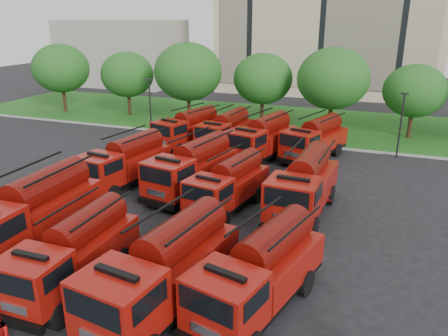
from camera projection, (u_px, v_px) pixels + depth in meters
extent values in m
plane|color=black|center=(157.00, 226.00, 23.32)|extent=(140.00, 140.00, 0.00)
cube|color=#174311|center=(276.00, 121.00, 46.30)|extent=(70.00, 16.00, 0.12)
cube|color=gray|center=(254.00, 140.00, 39.13)|extent=(70.00, 0.30, 0.14)
cube|color=#BDAC8C|center=(332.00, 1.00, 61.00)|extent=(30.00, 14.00, 25.00)
cube|color=black|center=(324.00, 0.00, 54.72)|extent=(28.00, 0.15, 22.00)
cube|color=gray|center=(123.00, 52.00, 70.49)|extent=(18.00, 12.00, 10.00)
cylinder|color=#382314|center=(65.00, 101.00, 50.27)|extent=(0.36, 0.36, 2.62)
ellipsoid|color=#164D17|center=(61.00, 68.00, 49.04)|extent=(6.30, 6.30, 5.36)
cylinder|color=#382314|center=(129.00, 105.00, 48.55)|extent=(0.36, 0.36, 2.38)
ellipsoid|color=#164D17|center=(127.00, 75.00, 47.44)|extent=(5.71, 5.71, 4.86)
cylinder|color=#382314|center=(189.00, 111.00, 44.52)|extent=(0.36, 0.36, 2.80)
ellipsoid|color=#164D17|center=(188.00, 72.00, 43.21)|extent=(6.72, 6.72, 5.71)
cylinder|color=#382314|center=(262.00, 113.00, 44.48)|extent=(0.36, 0.36, 2.45)
ellipsoid|color=#164D17|center=(263.00, 79.00, 43.33)|extent=(5.88, 5.88, 5.00)
cylinder|color=#382314|center=(330.00, 120.00, 40.79)|extent=(0.36, 0.36, 2.73)
ellipsoid|color=#164D17|center=(333.00, 79.00, 39.52)|extent=(6.55, 6.55, 5.57)
cylinder|color=#382314|center=(410.00, 127.00, 39.44)|extent=(0.36, 0.36, 2.27)
ellipsoid|color=#164D17|center=(415.00, 91.00, 38.38)|extent=(5.46, 5.46, 4.64)
cylinder|color=black|center=(150.00, 107.00, 41.01)|extent=(0.14, 0.14, 5.00)
cube|color=black|center=(149.00, 80.00, 40.17)|extent=(0.60, 0.25, 0.12)
cylinder|color=black|center=(400.00, 127.00, 33.75)|extent=(0.14, 0.14, 5.00)
cube|color=black|center=(405.00, 94.00, 32.91)|extent=(0.60, 0.25, 0.12)
cube|color=black|center=(35.00, 233.00, 20.98)|extent=(2.66, 7.73, 0.33)
cube|color=#8F0B04|center=(50.00, 207.00, 21.77)|extent=(2.78, 5.09, 1.43)
cylinder|color=#4C0704|center=(47.00, 185.00, 21.38)|extent=(1.73, 4.64, 1.65)
cylinder|color=black|center=(11.00, 271.00, 18.08)|extent=(0.40, 1.21, 1.21)
cylinder|color=black|center=(43.00, 215.00, 23.17)|extent=(0.40, 1.21, 1.21)
cylinder|color=black|center=(83.00, 222.00, 22.38)|extent=(0.40, 1.21, 1.21)
cube|color=black|center=(77.00, 272.00, 17.99)|extent=(2.22, 6.54, 0.28)
cube|color=black|center=(16.00, 323.00, 15.08)|extent=(2.33, 0.26, 0.33)
cube|color=#8F0B04|center=(34.00, 279.00, 15.67)|extent=(2.30, 2.07, 1.81)
cube|color=black|center=(10.00, 285.00, 14.60)|extent=(1.95, 0.07, 0.79)
cube|color=#8F0B04|center=(90.00, 245.00, 18.66)|extent=(2.33, 4.31, 1.21)
cylinder|color=#4C0704|center=(88.00, 224.00, 18.33)|extent=(1.44, 3.92, 1.40)
cylinder|color=black|center=(12.00, 303.00, 16.22)|extent=(0.34, 1.03, 1.02)
cylinder|color=black|center=(59.00, 315.00, 15.53)|extent=(0.34, 1.03, 1.02)
cylinder|color=black|center=(81.00, 250.00, 19.85)|extent=(0.34, 1.03, 1.02)
cylinder|color=black|center=(122.00, 259.00, 19.17)|extent=(0.34, 1.03, 1.02)
cube|color=black|center=(166.00, 292.00, 16.55)|extent=(3.42, 7.56, 0.31)
cube|color=#8F0B04|center=(119.00, 302.00, 14.09)|extent=(2.86, 2.64, 2.03)
cube|color=black|center=(91.00, 310.00, 12.97)|extent=(2.17, 0.37, 0.89)
cube|color=#8F0B04|center=(183.00, 259.00, 17.22)|extent=(3.21, 5.11, 1.36)
cylinder|color=#4C0704|center=(182.00, 234.00, 16.86)|extent=(2.17, 4.56, 1.56)
cylinder|color=black|center=(91.00, 327.00, 14.88)|extent=(0.53, 1.19, 1.15)
cylinder|color=black|center=(170.00, 263.00, 18.68)|extent=(0.53, 1.19, 1.15)
cylinder|color=black|center=(218.00, 279.00, 17.59)|extent=(0.53, 1.19, 1.15)
cube|color=black|center=(259.00, 293.00, 16.59)|extent=(3.79, 7.14, 0.29)
cube|color=#8F0B04|center=(225.00, 300.00, 14.41)|extent=(2.82, 2.64, 1.89)
cube|color=black|center=(205.00, 306.00, 13.41)|extent=(1.99, 0.53, 0.83)
cube|color=#8F0B04|center=(273.00, 263.00, 17.17)|extent=(3.38, 4.91, 1.26)
cylinder|color=#4C0704|center=(274.00, 240.00, 16.82)|extent=(2.39, 4.31, 1.46)
cylinder|color=black|center=(196.00, 321.00, 15.24)|extent=(0.58, 1.12, 1.07)
cylinder|color=black|center=(257.00, 266.00, 18.58)|extent=(0.58, 1.12, 1.07)
cylinder|color=black|center=(306.00, 283.00, 17.39)|extent=(0.58, 1.12, 1.07)
cube|color=black|center=(127.00, 176.00, 28.70)|extent=(3.27, 7.11, 0.29)
cube|color=black|center=(87.00, 194.00, 25.86)|extent=(2.45, 0.61, 0.34)
cube|color=#8F0B04|center=(99.00, 171.00, 26.41)|extent=(2.70, 2.49, 1.91)
cube|color=black|center=(85.00, 169.00, 25.36)|extent=(2.04, 0.36, 0.83)
cube|color=#8F0B04|center=(137.00, 160.00, 29.33)|extent=(3.06, 4.81, 1.27)
cylinder|color=#4C0704|center=(136.00, 145.00, 28.99)|extent=(2.08, 4.28, 1.47)
cylinder|color=black|center=(85.00, 187.00, 27.16)|extent=(0.50, 1.12, 1.08)
cylinder|color=black|center=(113.00, 194.00, 26.12)|extent=(0.50, 1.12, 1.08)
cylinder|color=black|center=(131.00, 167.00, 30.70)|extent=(0.50, 1.12, 1.08)
cylinder|color=black|center=(157.00, 172.00, 29.67)|extent=(0.50, 1.12, 1.08)
cube|color=black|center=(193.00, 183.00, 27.45)|extent=(3.58, 7.49, 0.31)
cube|color=black|center=(156.00, 204.00, 24.51)|extent=(2.57, 0.70, 0.36)
cube|color=#8F0B04|center=(168.00, 177.00, 25.07)|extent=(2.87, 2.66, 2.00)
cube|color=black|center=(155.00, 176.00, 23.98)|extent=(2.13, 0.43, 0.87)
cube|color=#8F0B04|center=(203.00, 165.00, 28.10)|extent=(3.30, 5.09, 1.33)
cylinder|color=#4C0704|center=(202.00, 149.00, 27.74)|extent=(2.27, 4.51, 1.54)
cylinder|color=black|center=(151.00, 195.00, 25.88)|extent=(0.55, 1.17, 1.13)
cylinder|color=black|center=(184.00, 203.00, 24.75)|extent=(0.55, 1.17, 1.13)
cylinder|color=black|center=(194.00, 172.00, 29.56)|extent=(0.55, 1.17, 1.13)
cylinder|color=black|center=(224.00, 179.00, 28.43)|extent=(0.55, 1.17, 1.13)
cube|color=black|center=(229.00, 199.00, 25.23)|extent=(3.17, 6.60, 0.27)
cube|color=black|center=(198.00, 221.00, 22.64)|extent=(2.27, 0.62, 0.32)
cube|color=#8F0B04|center=(208.00, 195.00, 23.13)|extent=(2.53, 2.35, 1.76)
cube|color=black|center=(197.00, 195.00, 22.17)|extent=(1.88, 0.38, 0.77)
cube|color=#8F0B04|center=(237.00, 182.00, 25.80)|extent=(2.92, 4.49, 1.18)
cylinder|color=#4C0704|center=(237.00, 167.00, 25.48)|extent=(2.01, 3.98, 1.36)
cylinder|color=black|center=(191.00, 211.00, 23.85)|extent=(0.49, 1.04, 0.99)
cylinder|color=black|center=(223.00, 220.00, 22.85)|extent=(0.49, 1.04, 0.99)
cylinder|color=black|center=(227.00, 188.00, 27.08)|extent=(0.49, 1.04, 0.99)
cylinder|color=black|center=(257.00, 195.00, 26.08)|extent=(0.49, 1.04, 0.99)
cube|color=black|center=(303.00, 202.00, 24.61)|extent=(2.78, 7.43, 0.31)
cube|color=black|center=(285.00, 231.00, 21.41)|extent=(2.62, 0.39, 0.37)
cube|color=#8F0B04|center=(292.00, 199.00, 22.05)|extent=(2.68, 2.43, 2.04)
cube|color=black|center=(286.00, 199.00, 20.88)|extent=(2.20, 0.16, 0.89)
cube|color=#8F0B04|center=(308.00, 181.00, 25.33)|extent=(2.80, 4.93, 1.36)
cylinder|color=#4C0704|center=(310.00, 163.00, 24.97)|extent=(1.79, 4.47, 1.57)
cylinder|color=black|center=(267.00, 219.00, 22.74)|extent=(0.42, 1.17, 1.15)
cylinder|color=black|center=(313.00, 228.00, 21.84)|extent=(0.42, 1.17, 1.15)
cylinder|color=black|center=(291.00, 189.00, 26.73)|extent=(0.42, 1.17, 1.15)
cylinder|color=black|center=(330.00, 195.00, 25.83)|extent=(0.42, 1.17, 1.15)
cube|color=black|center=(189.00, 140.00, 37.17)|extent=(3.95, 7.07, 0.29)
cube|color=black|center=(161.00, 150.00, 34.59)|extent=(2.37, 0.88, 0.34)
cube|color=#8F0B04|center=(170.00, 133.00, 35.06)|extent=(2.84, 2.67, 1.87)
cube|color=black|center=(160.00, 130.00, 34.10)|extent=(1.95, 0.59, 0.82)
cube|color=#8F0B04|center=(197.00, 128.00, 37.72)|extent=(3.46, 4.89, 1.25)
cylinder|color=#4C0704|center=(196.00, 117.00, 37.38)|extent=(2.48, 4.27, 1.44)
cylinder|color=black|center=(159.00, 145.00, 35.92)|extent=(0.61, 1.11, 1.06)
cylinder|color=black|center=(179.00, 150.00, 34.68)|extent=(0.61, 1.11, 1.06)
cylinder|color=black|center=(192.00, 135.00, 39.13)|extent=(0.61, 1.11, 1.06)
cylinder|color=black|center=(211.00, 138.00, 37.90)|extent=(0.61, 1.11, 1.06)
cube|color=black|center=(226.00, 142.00, 36.55)|extent=(2.95, 6.84, 0.28)
cube|color=black|center=(206.00, 153.00, 33.75)|extent=(2.38, 0.52, 0.33)
cube|color=#8F0B04|center=(213.00, 136.00, 34.29)|extent=(2.55, 2.35, 1.85)
cube|color=black|center=(206.00, 134.00, 33.26)|extent=(1.98, 0.28, 0.81)
cube|color=#8F0B04|center=(231.00, 130.00, 37.17)|extent=(2.82, 4.60, 1.23)
cylinder|color=#4C0704|center=(231.00, 119.00, 36.84)|extent=(1.88, 4.12, 1.42)
cylinder|color=black|center=(200.00, 149.00, 34.99)|extent=(0.45, 1.07, 1.04)
cylinder|color=black|center=(224.00, 152.00, 34.04)|extent=(0.45, 1.07, 1.04)
cylinder|color=black|center=(224.00, 137.00, 38.48)|extent=(0.45, 1.07, 1.04)
cylinder|color=black|center=(246.00, 140.00, 37.54)|extent=(0.45, 1.07, 1.04)
cube|color=black|center=(261.00, 151.00, 33.84)|extent=(3.93, 7.53, 0.31)
cube|color=black|center=(237.00, 164.00, 30.99)|extent=(2.56, 0.83, 0.36)
cube|color=#8F0B04|center=(245.00, 144.00, 31.52)|extent=(2.96, 2.77, 2.00)
cube|color=black|center=(237.00, 142.00, 30.46)|extent=(2.11, 0.54, 0.87)
cube|color=#8F0B04|center=(269.00, 138.00, 34.45)|extent=(3.52, 5.17, 1.33)
cylinder|color=#4C0704|center=(269.00, 124.00, 34.09)|extent=(2.48, 4.55, 1.54)
cylinder|color=black|center=(230.00, 159.00, 32.39)|extent=(0.61, 1.18, 1.13)
cylinder|color=black|center=(258.00, 164.00, 31.15)|extent=(0.61, 1.18, 1.13)
cylinder|color=black|center=(260.00, 145.00, 35.94)|extent=(0.61, 1.18, 1.13)
cylinder|color=black|center=(286.00, 149.00, 34.71)|extent=(0.61, 1.18, 1.13)
cube|color=black|center=(314.00, 151.00, 34.03)|extent=(4.30, 7.15, 0.29)
cube|color=black|center=(291.00, 162.00, 31.53)|extent=(2.38, 1.01, 0.34)
cube|color=#8F0B04|center=(300.00, 144.00, 31.97)|extent=(2.94, 2.79, 1.89)
cube|color=black|center=(292.00, 141.00, 31.03)|extent=(1.95, 0.70, 0.83)
cube|color=#8F0B04|center=(321.00, 139.00, 34.56)|extent=(3.69, 4.99, 1.26)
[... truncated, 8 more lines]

